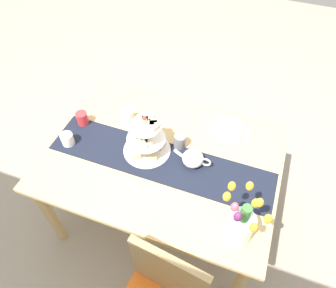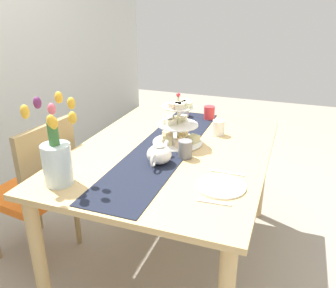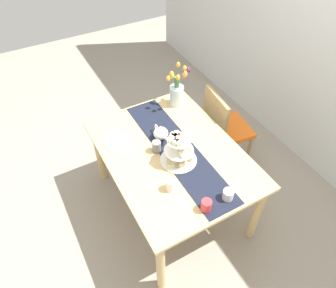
% 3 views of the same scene
% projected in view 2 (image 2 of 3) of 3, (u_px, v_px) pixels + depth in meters
% --- Properties ---
extents(ground_plane, '(8.00, 8.00, 0.00)m').
position_uv_depth(ground_plane, '(171.00, 254.00, 2.31)').
color(ground_plane, gray).
extents(dining_table, '(1.45, 1.07, 0.75)m').
position_uv_depth(dining_table, '(172.00, 166.00, 2.06)').
color(dining_table, tan).
rests_on(dining_table, ground_plane).
extents(chair_left, '(0.47, 0.47, 0.91)m').
position_uv_depth(chair_left, '(38.00, 186.00, 2.13)').
color(chair_left, '#9C8254').
rests_on(chair_left, ground_plane).
extents(table_runner, '(1.41, 0.31, 0.00)m').
position_uv_depth(table_runner, '(164.00, 148.00, 2.03)').
color(table_runner, black).
rests_on(table_runner, dining_table).
extents(tiered_cake_stand, '(0.30, 0.30, 0.30)m').
position_uv_depth(tiered_cake_stand, '(178.00, 127.00, 2.07)').
color(tiered_cake_stand, beige).
rests_on(tiered_cake_stand, table_runner).
extents(teapot, '(0.24, 0.13, 0.14)m').
position_uv_depth(teapot, '(159.00, 153.00, 1.83)').
color(teapot, white).
rests_on(teapot, table_runner).
extents(tulip_vase, '(0.22, 0.24, 0.41)m').
position_uv_depth(tulip_vase, '(56.00, 155.00, 1.60)').
color(tulip_vase, silver).
rests_on(tulip_vase, dining_table).
extents(cream_jug, '(0.08, 0.08, 0.08)m').
position_uv_depth(cream_jug, '(183.00, 111.00, 2.57)').
color(cream_jug, white).
rests_on(cream_jug, dining_table).
extents(dinner_plate_left, '(0.23, 0.23, 0.01)m').
position_uv_depth(dinner_plate_left, '(221.00, 186.00, 1.62)').
color(dinner_plate_left, white).
rests_on(dinner_plate_left, dining_table).
extents(fork_left, '(0.03, 0.15, 0.01)m').
position_uv_depth(fork_left, '(214.00, 202.00, 1.50)').
color(fork_left, silver).
rests_on(fork_left, dining_table).
extents(knife_left, '(0.01, 0.17, 0.01)m').
position_uv_depth(knife_left, '(227.00, 173.00, 1.75)').
color(knife_left, silver).
rests_on(knife_left, dining_table).
extents(mug_grey, '(0.08, 0.08, 0.09)m').
position_uv_depth(mug_grey, '(185.00, 149.00, 1.90)').
color(mug_grey, slate).
rests_on(mug_grey, table_runner).
extents(mug_white_text, '(0.08, 0.08, 0.09)m').
position_uv_depth(mug_white_text, '(218.00, 128.00, 2.22)').
color(mug_white_text, white).
rests_on(mug_white_text, dining_table).
extents(mug_orange, '(0.08, 0.08, 0.09)m').
position_uv_depth(mug_orange, '(209.00, 113.00, 2.50)').
color(mug_orange, red).
rests_on(mug_orange, dining_table).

